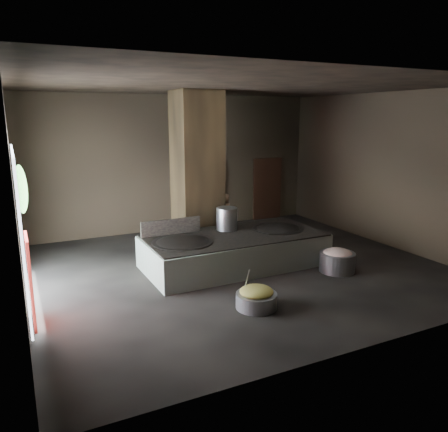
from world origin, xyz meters
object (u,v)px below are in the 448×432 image
wok_left (182,245)px  meat_basin (337,262)px  cook (224,219)px  veg_basin (256,301)px  stock_pot (227,219)px  hearth_platform (234,251)px  wok_right (278,231)px

wok_left → meat_basin: (3.56, -1.47, -0.51)m
cook → veg_basin: size_ratio=1.87×
stock_pot → cook: bearing=67.2°
stock_pot → wok_left: bearing=-158.2°
stock_pot → veg_basin: (-0.84, -3.05, -0.98)m
hearth_platform → wok_right: bearing=1.2°
stock_pot → cook: 1.45m
cook → meat_basin: (1.51, -3.38, -0.54)m
cook → wok_left: bearing=25.5°
hearth_platform → cook: size_ratio=2.94×
wok_left → stock_pot: bearing=21.8°
cook → veg_basin: cook is taller
wok_left → veg_basin: bearing=-74.9°
cook → meat_basin: bearing=96.7°
stock_pot → veg_basin: stock_pot is taller
hearth_platform → meat_basin: size_ratio=5.23×
hearth_platform → veg_basin: hearth_platform is taller
wok_right → cook: bearing=112.7°
wok_left → cook: 2.80m
meat_basin → wok_right: bearing=115.8°
hearth_platform → meat_basin: 2.61m
wok_right → meat_basin: wok_right is taller
stock_pot → veg_basin: bearing=-105.4°
hearth_platform → wok_right: size_ratio=3.41×
wok_right → stock_pot: size_ratio=2.25×
wok_right → stock_pot: stock_pot is taller
wok_left → stock_pot: (1.50, 0.60, 0.38)m
wok_right → cook: size_ratio=0.86×
wok_right → meat_basin: size_ratio=1.53×
hearth_platform → cook: cook is taller
stock_pot → wok_right: bearing=-21.0°
wok_right → veg_basin: size_ratio=1.61×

